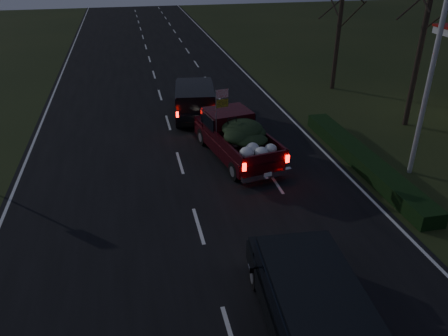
{
  "coord_description": "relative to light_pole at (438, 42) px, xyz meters",
  "views": [
    {
      "loc": [
        -1.85,
        -12.42,
        8.75
      ],
      "look_at": [
        1.28,
        1.64,
        1.3
      ],
      "focal_mm": 35.0,
      "sensor_mm": 36.0,
      "label": 1
    }
  ],
  "objects": [
    {
      "name": "hedge_row",
      "position": [
        -1.7,
        1.0,
        -5.18
      ],
      "size": [
        1.0,
        10.0,
        0.6
      ],
      "primitive_type": "cube",
      "color": "black",
      "rests_on": "ground"
    },
    {
      "name": "lead_suv",
      "position": [
        -7.9,
        8.57,
        -4.38
      ],
      "size": [
        2.75,
        5.28,
        1.45
      ],
      "rotation": [
        0.0,
        0.0,
        -0.13
      ],
      "color": "black",
      "rests_on": "ground"
    },
    {
      "name": "pickup_truck",
      "position": [
        -6.89,
        3.11,
        -4.39
      ],
      "size": [
        3.05,
        5.82,
        2.91
      ],
      "rotation": [
        0.0,
        0.0,
        0.18
      ],
      "color": "#36070D",
      "rests_on": "ground"
    },
    {
      "name": "bare_tree_mid",
      "position": [
        3.0,
        5.0,
        0.87
      ],
      "size": [
        3.6,
        3.6,
        8.5
      ],
      "color": "black",
      "rests_on": "ground"
    },
    {
      "name": "road_asphalt",
      "position": [
        -9.5,
        -2.0,
        -5.47
      ],
      "size": [
        14.0,
        120.0,
        0.02
      ],
      "primitive_type": "cube",
      "color": "black",
      "rests_on": "ground"
    },
    {
      "name": "light_pole",
      "position": [
        0.0,
        0.0,
        0.0
      ],
      "size": [
        0.5,
        0.9,
        9.16
      ],
      "color": "silver",
      "rests_on": "ground"
    },
    {
      "name": "ground",
      "position": [
        -9.5,
        -2.0,
        -5.48
      ],
      "size": [
        120.0,
        120.0,
        0.0
      ],
      "primitive_type": "plane",
      "color": "black",
      "rests_on": "ground"
    },
    {
      "name": "bare_tree_far",
      "position": [
        2.0,
        12.0,
        -0.25
      ],
      "size": [
        3.6,
        3.6,
        7.0
      ],
      "color": "black",
      "rests_on": "ground"
    },
    {
      "name": "rear_suv",
      "position": [
        -7.59,
        -7.19,
        -4.37
      ],
      "size": [
        2.5,
        5.24,
        1.47
      ],
      "rotation": [
        0.0,
        0.0,
        -0.07
      ],
      "color": "black",
      "rests_on": "ground"
    }
  ]
}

